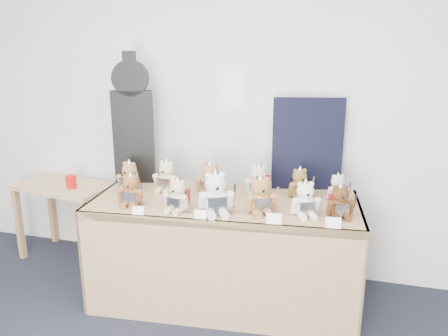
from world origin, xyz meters
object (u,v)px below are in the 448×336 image
(red_cup, at_px, (71,182))
(teddy_front_right, at_px, (261,197))
(side_table, at_px, (65,197))
(teddy_front_far_right, at_px, (305,200))
(teddy_back_left, at_px, (166,177))
(teddy_back_end, at_px, (338,189))
(guitar_case, at_px, (133,120))
(teddy_back_centre_right, at_px, (258,182))
(teddy_back_far_left, at_px, (129,178))
(display_table, at_px, (223,226))
(teddy_back_right, at_px, (300,184))
(teddy_front_end, at_px, (340,203))
(teddy_front_left, at_px, (178,196))
(teddy_back_centre_left, at_px, (210,180))
(teddy_front_far_left, at_px, (131,191))
(teddy_front_centre, at_px, (216,195))

(red_cup, xyz_separation_m, teddy_front_right, (1.74, -0.39, 0.16))
(side_table, height_order, teddy_front_far_right, teddy_front_far_right)
(teddy_back_left, distance_m, teddy_back_end, 1.30)
(guitar_case, bearing_deg, red_cup, 168.23)
(teddy_back_centre_right, xyz_separation_m, teddy_back_far_left, (-0.99, -0.14, -0.00))
(display_table, height_order, teddy_back_right, teddy_back_right)
(guitar_case, height_order, teddy_back_far_left, guitar_case)
(display_table, distance_m, side_table, 1.63)
(teddy_front_end, distance_m, teddy_back_end, 0.33)
(teddy_front_right, xyz_separation_m, teddy_back_centre_right, (-0.08, 0.34, -0.01))
(side_table, bearing_deg, teddy_front_left, -14.36)
(teddy_back_far_left, bearing_deg, teddy_back_end, 13.66)
(teddy_back_centre_left, bearing_deg, teddy_front_left, -106.80)
(teddy_front_end, bearing_deg, teddy_front_right, 169.25)
(teddy_back_left, bearing_deg, teddy_back_far_left, -161.18)
(red_cup, height_order, teddy_back_centre_right, teddy_back_centre_right)
(display_table, bearing_deg, teddy_front_left, -146.47)
(red_cup, distance_m, teddy_back_end, 2.24)
(teddy_front_far_left, distance_m, teddy_front_left, 0.36)
(teddy_front_far_right, bearing_deg, teddy_back_right, 79.77)
(teddy_front_left, distance_m, teddy_front_far_right, 0.86)
(teddy_front_right, relative_size, teddy_back_right, 1.14)
(teddy_back_left, xyz_separation_m, teddy_back_far_left, (-0.28, -0.08, -0.00))
(teddy_front_centre, relative_size, teddy_front_end, 1.32)
(red_cup, xyz_separation_m, teddy_back_right, (1.97, 0.00, 0.14))
(teddy_front_far_left, height_order, teddy_front_left, same)
(teddy_front_far_left, distance_m, teddy_back_centre_right, 0.94)
(teddy_back_centre_left, bearing_deg, teddy_back_end, 7.20)
(guitar_case, height_order, red_cup, guitar_case)
(teddy_front_far_right, relative_size, teddy_back_left, 0.97)
(guitar_case, xyz_separation_m, teddy_front_far_left, (0.23, -0.53, -0.42))
(display_table, distance_m, teddy_front_centre, 0.36)
(teddy_front_centre, height_order, teddy_back_centre_right, teddy_front_centre)
(teddy_front_end, bearing_deg, teddy_back_end, 75.15)
(teddy_front_end, distance_m, teddy_back_left, 1.33)
(teddy_front_centre, height_order, teddy_front_far_right, teddy_front_centre)
(teddy_front_right, relative_size, teddy_back_far_left, 1.09)
(teddy_back_end, bearing_deg, side_table, 155.96)
(teddy_back_far_left, bearing_deg, teddy_back_right, 14.84)
(display_table, relative_size, teddy_front_left, 7.81)
(teddy_front_right, bearing_deg, teddy_front_far_right, -20.89)
(teddy_back_left, distance_m, teddy_back_right, 1.02)
(display_table, relative_size, teddy_front_right, 6.95)
(teddy_front_end, bearing_deg, teddy_back_left, 152.70)
(teddy_back_centre_right, bearing_deg, teddy_back_centre_left, -167.36)
(teddy_back_far_left, bearing_deg, side_table, 167.18)
(teddy_front_centre, xyz_separation_m, teddy_back_centre_right, (0.21, 0.43, -0.02))
(teddy_back_centre_left, relative_size, teddy_back_far_left, 1.09)
(teddy_front_far_left, xyz_separation_m, teddy_back_left, (0.12, 0.36, 0.01))
(teddy_front_right, distance_m, teddy_back_left, 0.84)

